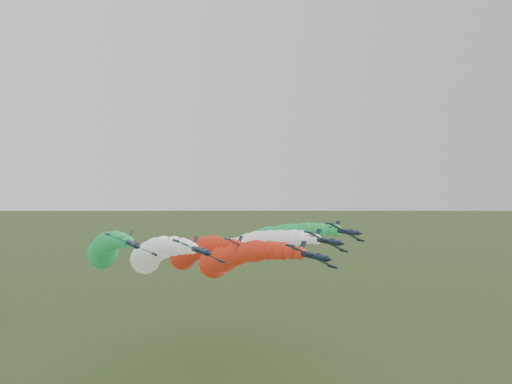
# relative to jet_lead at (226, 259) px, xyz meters

# --- Properties ---
(jet_lead) EXTENTS (12.77, 64.33, 14.77)m
(jet_lead) POSITION_rel_jet_lead_xyz_m (0.00, 0.00, 0.00)
(jet_lead) COLOR #101D32
(jet_lead) RESTS_ON ground
(jet_inner_left) EXTENTS (12.83, 64.57, 15.01)m
(jet_inner_left) POSITION_rel_jet_lead_xyz_m (-15.00, 12.18, 0.34)
(jet_inner_left) COLOR #101D32
(jet_inner_left) RESTS_ON ground
(jet_inner_right) EXTENTS (12.92, 64.66, 15.11)m
(jet_inner_right) POSITION_rel_jet_lead_xyz_m (9.97, 9.32, 1.13)
(jet_inner_right) COLOR #101D32
(jet_inner_right) RESTS_ON ground
(jet_outer_left) EXTENTS (12.77, 64.51, 14.96)m
(jet_outer_left) POSITION_rel_jet_lead_xyz_m (-24.98, 18.61, 1.45)
(jet_outer_left) COLOR #101D32
(jet_outer_left) RESTS_ON ground
(jet_outer_right) EXTENTS (13.44, 65.18, 15.62)m
(jet_outer_right) POSITION_rel_jet_lead_xyz_m (20.42, 18.70, 1.51)
(jet_outer_right) COLOR #101D32
(jet_outer_right) RESTS_ON ground
(jet_trail) EXTENTS (13.43, 65.17, 15.61)m
(jet_trail) POSITION_rel_jet_lead_xyz_m (1.49, 28.82, -1.81)
(jet_trail) COLOR #101D32
(jet_trail) RESTS_ON ground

